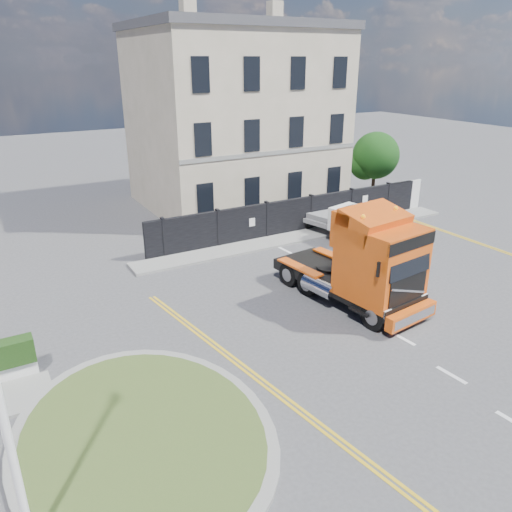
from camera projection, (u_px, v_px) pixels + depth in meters
ground at (298, 323)px, 18.96m from camera, size 120.00×120.00×0.00m
traffic_island at (143, 433)px, 13.28m from camera, size 6.80×6.80×0.17m
hoarding_fence at (304, 214)px, 28.88m from camera, size 18.80×0.25×2.00m
georgian_building at (235, 117)px, 32.92m from camera, size 12.30×10.30×12.80m
tree at (373, 158)px, 34.23m from camera, size 3.20×3.20×4.80m
pavement_far at (305, 235)px, 28.24m from camera, size 20.00×1.60×0.12m
truck at (367, 265)px, 19.59m from camera, size 3.31×7.03×4.06m
flatbed_pickup at (344, 221)px, 27.53m from camera, size 2.84×4.95×1.92m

